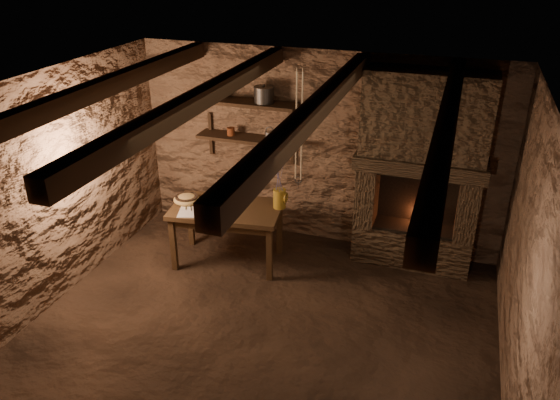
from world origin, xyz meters
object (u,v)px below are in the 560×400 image
(iron_stockpot, at_px, (264,96))
(work_table, at_px, (228,233))
(stoneware_jug, at_px, (280,190))
(wooden_bowl, at_px, (187,199))
(red_pot, at_px, (424,213))

(iron_stockpot, bearing_deg, work_table, -104.73)
(stoneware_jug, relative_size, wooden_bowl, 1.69)
(wooden_bowl, distance_m, iron_stockpot, 1.52)
(work_table, distance_m, stoneware_jug, 0.83)
(work_table, relative_size, wooden_bowl, 4.38)
(stoneware_jug, bearing_deg, wooden_bowl, -159.89)
(work_table, distance_m, wooden_bowl, 0.62)
(iron_stockpot, distance_m, red_pot, 2.30)
(red_pot, bearing_deg, wooden_bowl, -166.06)
(stoneware_jug, xyz_separation_m, iron_stockpot, (-0.38, 0.56, 0.92))
(wooden_bowl, bearing_deg, iron_stockpot, 48.37)
(iron_stockpot, bearing_deg, wooden_bowl, -131.63)
(stoneware_jug, relative_size, red_pot, 0.96)
(stoneware_jug, bearing_deg, work_table, -152.74)
(work_table, relative_size, stoneware_jug, 2.60)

